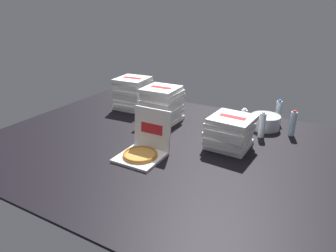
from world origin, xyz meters
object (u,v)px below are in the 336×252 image
pizza_stack_center_near (133,93)px  ice_bucket (265,122)px  pizza_stack_left_far (162,104)px  water_bottle_1 (278,112)px  pizza_stack_left_mid (229,132)px  water_bottle_0 (262,125)px  water_bottle_3 (243,121)px  water_bottle_2 (293,124)px  open_pizza_box (144,148)px

pizza_stack_center_near → ice_bucket: bearing=5.0°
pizza_stack_left_far → water_bottle_1: 1.21m
pizza_stack_left_mid → water_bottle_0: 0.41m
water_bottle_0 → water_bottle_3: 0.18m
water_bottle_0 → water_bottle_3: bearing=176.6°
pizza_stack_left_mid → water_bottle_3: pizza_stack_left_mid is taller
water_bottle_3 → water_bottle_1: bearing=61.7°
water_bottle_0 → water_bottle_2: size_ratio=1.00×
pizza_stack_left_mid → ice_bucket: (0.18, 0.59, -0.07)m
water_bottle_0 → water_bottle_2: 0.30m
water_bottle_1 → water_bottle_3: (-0.24, -0.44, 0.00)m
water_bottle_2 → ice_bucket: bearing=167.7°
pizza_stack_left_mid → pizza_stack_left_far: size_ratio=1.03×
water_bottle_2 → water_bottle_0: bearing=-144.0°
pizza_stack_center_near → pizza_stack_left_far: bearing=-21.0°
water_bottle_2 → pizza_stack_left_mid: bearing=-129.5°
pizza_stack_center_near → water_bottle_0: pizza_stack_center_near is taller
water_bottle_0 → open_pizza_box: bearing=-131.3°
open_pizza_box → pizza_stack_left_mid: 0.75m
pizza_stack_center_near → water_bottle_0: (1.53, -0.10, -0.06)m
water_bottle_1 → pizza_stack_left_far: bearing=-153.2°
water_bottle_3 → ice_bucket: bearing=54.6°
water_bottle_2 → water_bottle_3: size_ratio=1.00×
open_pizza_box → pizza_stack_center_near: 1.24m
open_pizza_box → pizza_stack_left_far: 0.81m
open_pizza_box → pizza_stack_left_far: bearing=109.4°
ice_bucket → water_bottle_3: size_ratio=1.16×
water_bottle_0 → water_bottle_1: same height
pizza_stack_left_mid → pizza_stack_center_near: bearing=161.1°
pizza_stack_center_near → water_bottle_2: 1.78m
ice_bucket → water_bottle_1: bearing=70.0°
ice_bucket → water_bottle_1: water_bottle_1 is taller
pizza_stack_left_mid → water_bottle_2: size_ratio=1.57×
pizza_stack_center_near → water_bottle_1: 1.63m
pizza_stack_center_near → open_pizza_box: bearing=-50.8°
pizza_stack_left_far → water_bottle_3: size_ratio=1.52×
open_pizza_box → ice_bucket: 1.31m
pizza_stack_left_mid → pizza_stack_center_near: size_ratio=1.01×
water_bottle_2 → water_bottle_3: bearing=-158.4°
pizza_stack_left_mid → water_bottle_2: (0.44, 0.53, -0.02)m
pizza_stack_left_far → pizza_stack_center_near: same height
ice_bucket → water_bottle_0: 0.24m
ice_bucket → open_pizza_box: bearing=-124.0°
open_pizza_box → water_bottle_0: (0.75, 0.85, 0.05)m
pizza_stack_left_far → water_bottle_0: pizza_stack_left_far is taller
pizza_stack_center_near → ice_bucket: (1.51, 0.13, -0.11)m
pizza_stack_center_near → water_bottle_3: bearing=-3.9°
water_bottle_0 → pizza_stack_center_near: bearing=176.2°
pizza_stack_left_far → water_bottle_3: bearing=7.0°
pizza_stack_left_mid → water_bottle_2: pizza_stack_left_mid is taller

